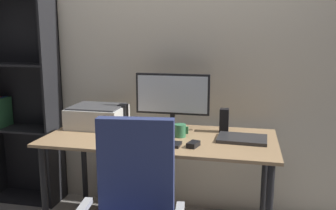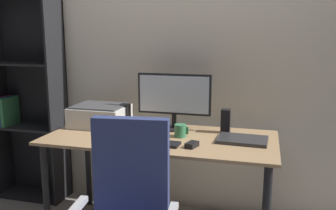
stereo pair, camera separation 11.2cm
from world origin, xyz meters
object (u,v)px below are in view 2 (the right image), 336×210
at_px(laptop, 242,140).
at_px(bookshelf, 27,97).
at_px(monitor, 174,97).
at_px(desk, 160,148).
at_px(speaker_left, 125,115).
at_px(coffee_mug, 180,131).
at_px(speaker_right, 226,121).
at_px(mouse, 192,145).
at_px(keyboard, 157,143).
at_px(printer, 100,115).

distance_m(laptop, bookshelf, 1.90).
relative_size(monitor, laptop, 1.70).
distance_m(desk, speaker_left, 0.43).
distance_m(coffee_mug, speaker_right, 0.34).
bearing_deg(monitor, laptop, -20.48).
xyz_separation_m(coffee_mug, laptop, (0.42, 0.01, -0.03)).
distance_m(speaker_left, speaker_right, 0.76).
xyz_separation_m(monitor, mouse, (0.22, -0.40, -0.22)).
xyz_separation_m(monitor, bookshelf, (-1.35, 0.14, -0.08)).
distance_m(monitor, keyboard, 0.46).
xyz_separation_m(desk, monitor, (0.04, 0.22, 0.32)).
xyz_separation_m(desk, speaker_left, (-0.34, 0.21, 0.17)).
relative_size(coffee_mug, speaker_left, 0.57).
bearing_deg(mouse, printer, 172.25).
relative_size(printer, bookshelf, 0.22).
height_order(speaker_left, printer, speaker_left).
xyz_separation_m(desk, speaker_right, (0.42, 0.21, 0.17)).
distance_m(mouse, laptop, 0.36).
xyz_separation_m(coffee_mug, printer, (-0.66, 0.14, 0.04)).
bearing_deg(speaker_right, keyboard, -134.49).
relative_size(speaker_right, printer, 0.43).
height_order(mouse, speaker_left, speaker_left).
distance_m(keyboard, laptop, 0.56).
distance_m(monitor, bookshelf, 1.36).
xyz_separation_m(keyboard, laptop, (0.52, 0.21, 0.00)).
relative_size(desk, printer, 3.92).
bearing_deg(speaker_right, laptop, -54.25).
relative_size(desk, monitor, 2.87).
relative_size(mouse, speaker_left, 0.56).
xyz_separation_m(monitor, printer, (-0.57, -0.06, -0.16)).
distance_m(desk, monitor, 0.39).
xyz_separation_m(keyboard, printer, (-0.56, 0.35, 0.07)).
distance_m(printer, bookshelf, 0.81).
bearing_deg(keyboard, desk, 102.32).
bearing_deg(speaker_left, mouse, -33.32).
height_order(coffee_mug, bookshelf, bookshelf).
relative_size(desk, mouse, 16.32).
distance_m(keyboard, bookshelf, 1.45).
bearing_deg(keyboard, bookshelf, 160.47).
bearing_deg(printer, laptop, -7.04).
bearing_deg(speaker_right, printer, -176.98).
relative_size(speaker_left, bookshelf, 0.09).
height_order(coffee_mug, printer, printer).
xyz_separation_m(monitor, laptop, (0.51, -0.19, -0.23)).
bearing_deg(keyboard, speaker_left, 135.75).
xyz_separation_m(mouse, speaker_right, (0.16, 0.39, 0.07)).
bearing_deg(bookshelf, keyboard, -22.05).
bearing_deg(laptop, desk, -174.16).
bearing_deg(desk, mouse, -35.04).
xyz_separation_m(mouse, laptop, (0.29, 0.21, -0.01)).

